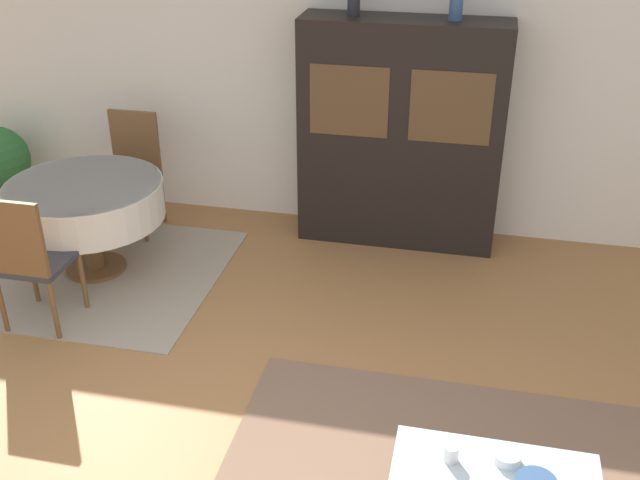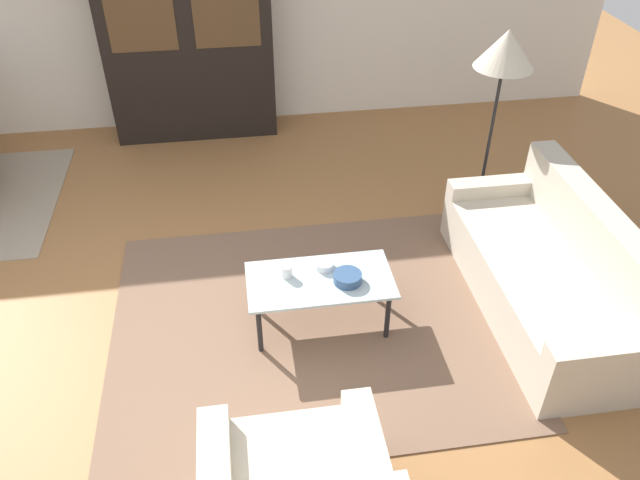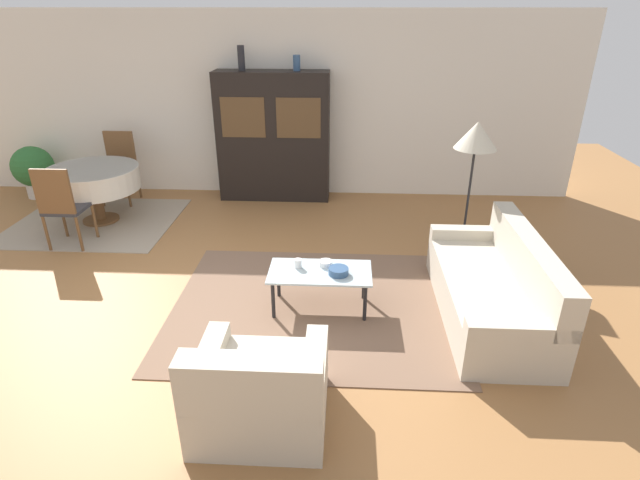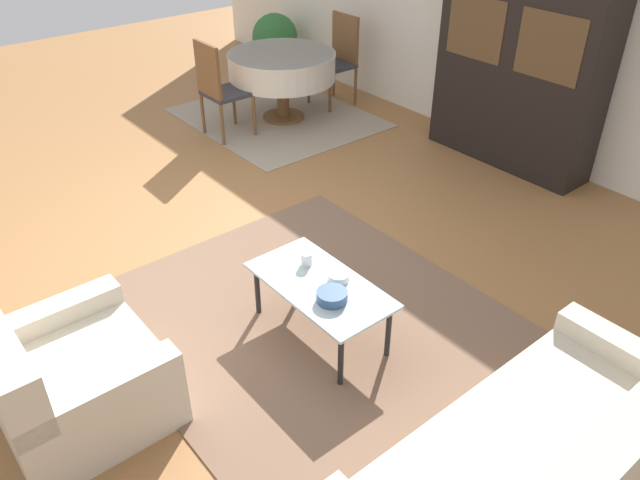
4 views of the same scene
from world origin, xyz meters
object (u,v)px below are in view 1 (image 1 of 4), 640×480
at_px(dining_table, 86,202).
at_px(dining_chair_near, 27,256).
at_px(dining_chair_far, 132,165).
at_px(display_cabinet, 401,135).
at_px(cup, 451,453).
at_px(vase_short, 456,6).
at_px(bowl_small, 507,457).

relative_size(dining_table, dining_chair_near, 1.17).
height_order(dining_table, dining_chair_far, dining_chair_far).
distance_m(display_cabinet, dining_chair_near, 3.03).
bearing_deg(cup, dining_chair_near, 158.77).
bearing_deg(vase_short, cup, -84.83).
height_order(display_cabinet, bowl_small, display_cabinet).
bearing_deg(vase_short, bowl_small, -79.79).
bearing_deg(bowl_small, vase_short, 100.21).
xyz_separation_m(dining_chair_near, cup, (2.95, -1.14, -0.12)).
bearing_deg(dining_table, dining_chair_near, -90.00).
relative_size(dining_table, vase_short, 5.71).
xyz_separation_m(display_cabinet, vase_short, (0.36, 0.00, 1.05)).
bearing_deg(dining_chair_near, display_cabinet, 40.00).
bearing_deg(dining_chair_near, dining_table, 90.00).
distance_m(dining_chair_far, cup, 4.07).
height_order(bowl_small, vase_short, vase_short).
distance_m(dining_chair_far, bowl_small, 4.24).
height_order(dining_chair_far, bowl_small, dining_chair_far).
height_order(display_cabinet, dining_table, display_cabinet).
height_order(dining_chair_far, vase_short, vase_short).
height_order(display_cabinet, cup, display_cabinet).
bearing_deg(cup, vase_short, 95.17).
bearing_deg(display_cabinet, dining_chair_far, -173.29).
relative_size(display_cabinet, cup, 20.90).
relative_size(display_cabinet, dining_chair_near, 1.83).
relative_size(dining_chair_near, cup, 11.42).
bearing_deg(bowl_small, dining_chair_far, 139.39).
bearing_deg(vase_short, dining_chair_near, -144.07).
xyz_separation_m(display_cabinet, bowl_small, (0.91, -3.03, -0.50)).
height_order(display_cabinet, vase_short, vase_short).
bearing_deg(dining_table, bowl_small, -30.91).
distance_m(dining_table, dining_chair_near, 0.83).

